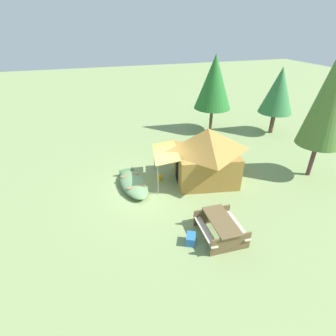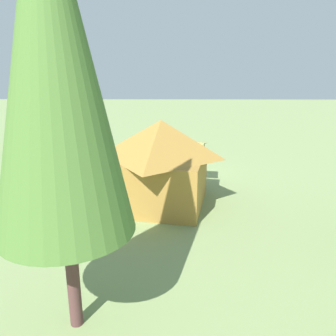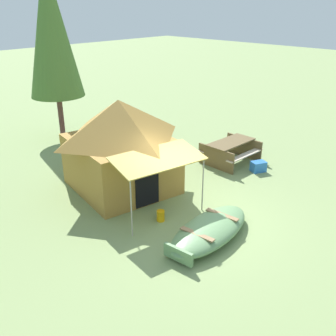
{
  "view_description": "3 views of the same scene",
  "coord_description": "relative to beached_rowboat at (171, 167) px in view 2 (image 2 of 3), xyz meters",
  "views": [
    {
      "loc": [
        10.5,
        -2.6,
        7.26
      ],
      "look_at": [
        -0.23,
        0.79,
        0.92
      ],
      "focal_mm": 28.1,
      "sensor_mm": 36.0,
      "label": 1
    },
    {
      "loc": [
        -0.51,
        13.1,
        4.24
      ],
      "look_at": [
        -0.32,
        1.34,
        0.83
      ],
      "focal_mm": 35.86,
      "sensor_mm": 36.0,
      "label": 2
    },
    {
      "loc": [
        -6.91,
        -5.82,
        5.42
      ],
      "look_at": [
        -0.02,
        0.88,
        1.2
      ],
      "focal_mm": 41.2,
      "sensor_mm": 36.0,
      "label": 3
    }
  ],
  "objects": [
    {
      "name": "picnic_table",
      "position": [
        4.34,
        2.51,
        0.27
      ],
      "size": [
        1.88,
        1.61,
        0.78
      ],
      "color": "brown",
      "rests_on": "ground_plane"
    },
    {
      "name": "pine_tree_back_right",
      "position": [
        1.59,
        9.2,
        4.14
      ],
      "size": [
        2.14,
        2.14,
        6.96
      ],
      "color": "#523332",
      "rests_on": "ground_plane"
    },
    {
      "name": "canvas_cabin_tent",
      "position": [
        0.3,
        3.69,
        1.22
      ],
      "size": [
        3.42,
        4.61,
        2.79
      ],
      "color": "olive",
      "rests_on": "ground_plane"
    },
    {
      "name": "fuel_can",
      "position": [
        -0.27,
        1.43,
        -0.08
      ],
      "size": [
        0.23,
        0.23,
        0.3
      ],
      "primitive_type": "cylinder",
      "rotation": [
        0.0,
        0.0,
        6.21
      ],
      "color": "orange",
      "rests_on": "ground_plane"
    },
    {
      "name": "ground_plane",
      "position": [
        0.43,
        0.94,
        -0.23
      ],
      "size": [
        80.0,
        80.0,
        0.0
      ],
      "primitive_type": "plane",
      "color": "#80955B"
    },
    {
      "name": "beached_rowboat",
      "position": [
        0.0,
        0.0,
        0.0
      ],
      "size": [
        2.92,
        1.48,
        0.43
      ],
      "color": "#628A59",
      "rests_on": "ground_plane"
    },
    {
      "name": "cooler_box",
      "position": [
        4.33,
        1.32,
        -0.05
      ],
      "size": [
        0.58,
        0.51,
        0.36
      ],
      "primitive_type": "cube",
      "rotation": [
        0.0,
        0.0,
        2.7
      ],
      "color": "blue",
      "rests_on": "ground_plane"
    }
  ]
}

